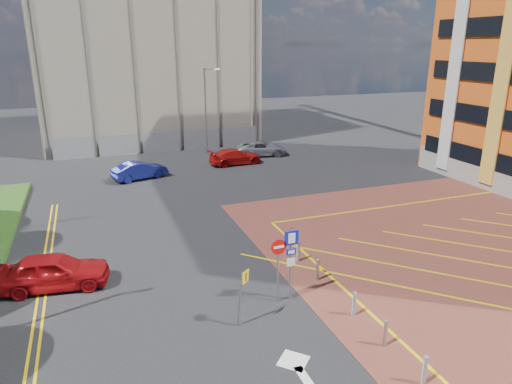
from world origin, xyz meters
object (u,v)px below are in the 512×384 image
lamp_back (206,108)px  car_red_left (53,271)px  car_blue_back (140,170)px  warning_sign (242,291)px  car_silver_back (261,149)px  car_red_back (235,157)px  sign_cluster (286,257)px

lamp_back → car_red_left: size_ratio=1.75×
car_red_left → car_blue_back: 16.74m
warning_sign → lamp_back: bearing=77.9°
car_silver_back → car_red_back: bearing=134.0°
lamp_back → warning_sign: 28.84m
sign_cluster → car_red_left: size_ratio=0.70×
car_red_back → car_silver_back: bearing=-59.0°
car_blue_back → car_silver_back: (11.68, 4.09, -0.02)m
car_red_left → car_silver_back: 26.29m
lamp_back → car_blue_back: 10.56m
sign_cluster → car_red_left: (-8.92, 4.41, -1.18)m
car_red_back → car_red_left: bearing=138.2°
car_red_back → car_silver_back: (3.27, 2.25, 0.00)m
warning_sign → car_red_back: (7.21, 23.10, -0.76)m
car_red_back → car_silver_back: size_ratio=0.95×
sign_cluster → car_silver_back: bearing=71.2°
car_silver_back → warning_sign: bearing=167.0°
car_red_left → car_silver_back: size_ratio=0.94×
sign_cluster → car_red_back: (4.99, 22.06, -1.28)m
car_red_left → car_red_back: (13.91, 17.64, -0.11)m
sign_cluster → warning_sign: sign_cluster is taller
car_red_back → warning_sign: bearing=159.1°
lamp_back → car_red_back: (1.20, -4.96, -3.69)m
car_red_back → car_silver_back: 3.97m
sign_cluster → car_red_left: 10.02m
car_blue_back → car_silver_back: bearing=-87.5°
warning_sign → car_blue_back: 21.31m
car_red_back → car_blue_back: bearing=98.7°
car_red_back → car_silver_back: car_silver_back is taller
lamp_back → warning_sign: bearing=-102.1°
car_blue_back → car_red_back: size_ratio=0.91×
lamp_back → car_blue_back: size_ratio=1.90×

